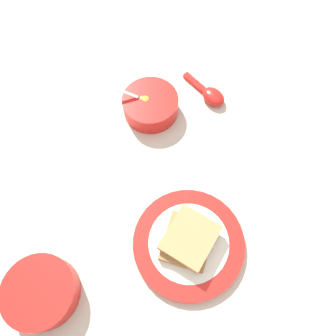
{
  "coord_description": "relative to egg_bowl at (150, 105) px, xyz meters",
  "views": [
    {
      "loc": [
        -0.3,
        -0.01,
        0.67
      ],
      "look_at": [
        -0.01,
        -0.04,
        0.02
      ],
      "focal_mm": 35.0,
      "sensor_mm": 36.0,
      "label": 1
    }
  ],
  "objects": [
    {
      "name": "ground_plane",
      "position": [
        -0.16,
        0.02,
        -0.02
      ],
      "size": [
        3.0,
        3.0,
        0.0
      ],
      "primitive_type": "plane",
      "color": "beige"
    },
    {
      "name": "toast_plate",
      "position": [
        -0.33,
        -0.05,
        -0.02
      ],
      "size": [
        0.22,
        0.22,
        0.02
      ],
      "color": "red",
      "rests_on": "ground_plane"
    },
    {
      "name": "congee_bowl",
      "position": [
        -0.39,
        0.24,
        0.0
      ],
      "size": [
        0.13,
        0.13,
        0.05
      ],
      "color": "red",
      "rests_on": "ground_plane"
    },
    {
      "name": "soup_spoon",
      "position": [
        0.02,
        -0.15,
        -0.01
      ],
      "size": [
        0.12,
        0.1,
        0.03
      ],
      "color": "red",
      "rests_on": "ground_plane"
    },
    {
      "name": "toast_sandwich",
      "position": [
        -0.33,
        -0.05,
        0.01
      ],
      "size": [
        0.13,
        0.13,
        0.04
      ],
      "color": "#9E7042",
      "rests_on": "toast_plate"
    },
    {
      "name": "egg_bowl",
      "position": [
        0.0,
        0.0,
        0.0
      ],
      "size": [
        0.13,
        0.14,
        0.07
      ],
      "color": "red",
      "rests_on": "ground_plane"
    }
  ]
}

